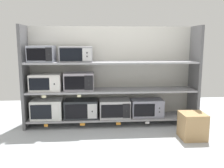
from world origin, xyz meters
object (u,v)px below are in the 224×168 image
object	(u,v)px
microwave_3	(147,108)
microwave_6	(42,54)
microwave_1	(81,109)
microwave_5	(79,81)
microwave_4	(46,82)
microwave_2	(114,108)
shipping_carton	(192,126)
microwave_0	(47,109)
microwave_7	(76,54)

from	to	relation	value
microwave_3	microwave_6	size ratio (longest dim) A/B	1.32
microwave_1	microwave_5	bearing A→B (deg)	179.76
microwave_4	microwave_2	bearing A→B (deg)	-0.01
microwave_4	shipping_carton	distance (m)	2.52
microwave_5	microwave_6	bearing A→B (deg)	179.99
microwave_3	shipping_carton	distance (m)	0.93
microwave_1	microwave_4	bearing A→B (deg)	179.97
microwave_5	shipping_carton	bearing A→B (deg)	-22.91
microwave_0	microwave_2	size ratio (longest dim) A/B	0.99
microwave_0	microwave_3	bearing A→B (deg)	-0.00
microwave_6	microwave_0	bearing A→B (deg)	-0.02
microwave_3	microwave_2	bearing A→B (deg)	180.00
microwave_4	microwave_5	distance (m)	0.57
microwave_5	microwave_3	bearing A→B (deg)	-0.00
microwave_2	microwave_3	bearing A→B (deg)	-0.00
microwave_4	microwave_1	bearing A→B (deg)	-0.03
microwave_3	microwave_5	size ratio (longest dim) A/B	1.12
microwave_3	shipping_carton	xyz separation A→B (m)	(0.55, -0.75, -0.10)
microwave_5	microwave_7	world-z (taller)	microwave_7
microwave_2	microwave_4	world-z (taller)	microwave_4
microwave_5	microwave_7	distance (m)	0.48
microwave_1	microwave_6	world-z (taller)	microwave_6
microwave_2	microwave_7	distance (m)	1.17
microwave_2	microwave_6	distance (m)	1.58
microwave_1	microwave_3	distance (m)	1.19
microwave_5	microwave_2	bearing A→B (deg)	0.00
microwave_0	microwave_2	xyz separation A→B (m)	(1.19, -0.00, -0.01)
microwave_0	shipping_carton	xyz separation A→B (m)	(2.34, -0.75, -0.11)
microwave_0	microwave_3	size ratio (longest dim) A/B	0.93
microwave_0	microwave_5	xyz separation A→B (m)	(0.57, -0.00, 0.48)
microwave_2	microwave_7	world-z (taller)	microwave_7
microwave_3	microwave_5	xyz separation A→B (m)	(-1.22, 0.00, 0.50)
microwave_1	microwave_4	world-z (taller)	microwave_4
microwave_4	microwave_7	xyz separation A→B (m)	(0.53, -0.00, 0.48)
microwave_0	microwave_1	bearing A→B (deg)	-0.02
microwave_0	microwave_7	size ratio (longest dim) A/B	0.96
microwave_1	microwave_6	xyz separation A→B (m)	(-0.65, 0.00, 0.97)
microwave_4	microwave_7	distance (m)	0.72
microwave_6	shipping_carton	size ratio (longest dim) A/B	1.08
microwave_0	microwave_2	distance (m)	1.19
microwave_3	microwave_6	world-z (taller)	microwave_6
microwave_0	microwave_2	bearing A→B (deg)	-0.00
microwave_0	microwave_4	distance (m)	0.48
shipping_carton	microwave_3	bearing A→B (deg)	126.49
microwave_7	shipping_carton	xyz separation A→B (m)	(1.81, -0.75, -1.07)
microwave_2	microwave_6	world-z (taller)	microwave_6
microwave_0	microwave_7	distance (m)	1.09
microwave_3	microwave_4	bearing A→B (deg)	180.00
microwave_5	microwave_0	bearing A→B (deg)	180.00
microwave_0	microwave_5	distance (m)	0.75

